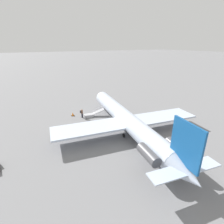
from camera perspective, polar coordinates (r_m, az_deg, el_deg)
ground_plane at (r=29.18m, az=4.07°, el=-5.64°), size 600.00×600.00×0.00m
airplane_main at (r=27.50m, az=5.00°, el=-2.63°), size 30.74×23.47×6.96m
boarding_stairs at (r=34.19m, az=-6.90°, el=-0.84°), size 1.60×4.12×1.72m
passenger at (r=33.69m, az=-9.82°, el=-0.21°), size 0.37×0.56×1.74m
traffic_cone_near_stairs at (r=35.17m, az=-12.69°, el=-0.70°), size 0.61×0.61×0.67m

